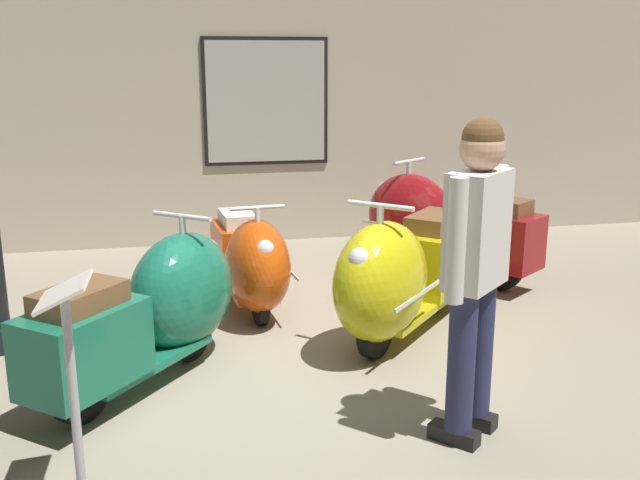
% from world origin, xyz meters
% --- Properties ---
extents(ground_plane, '(60.00, 60.00, 0.00)m').
position_xyz_m(ground_plane, '(0.00, 0.00, 0.00)').
color(ground_plane, gray).
extents(showroom_back_wall, '(18.00, 0.24, 3.48)m').
position_xyz_m(showroom_back_wall, '(0.00, 3.90, 1.74)').
color(showroom_back_wall, '#BCB29E').
rests_on(showroom_back_wall, ground).
extents(scooter_0, '(1.47, 1.66, 1.06)m').
position_xyz_m(scooter_0, '(-1.10, 0.24, 0.48)').
color(scooter_0, black).
rests_on(scooter_0, ground).
extents(scooter_1, '(0.61, 1.62, 0.97)m').
position_xyz_m(scooter_1, '(-0.35, 1.39, 0.44)').
color(scooter_1, black).
rests_on(scooter_1, ground).
extents(scooter_2, '(1.62, 1.70, 1.12)m').
position_xyz_m(scooter_2, '(0.65, 0.54, 0.51)').
color(scooter_2, black).
rests_on(scooter_2, ground).
extents(scooter_3, '(1.50, 1.78, 1.12)m').
position_xyz_m(scooter_3, '(1.53, 2.11, 0.51)').
color(scooter_3, black).
rests_on(scooter_3, ground).
extents(visitor_0, '(0.47, 0.45, 1.78)m').
position_xyz_m(visitor_0, '(0.62, -0.89, 1.03)').
color(visitor_0, black).
rests_on(visitor_0, ground).
extents(info_stanchion, '(0.28, 0.32, 1.13)m').
position_xyz_m(info_stanchion, '(-1.44, -1.13, 0.47)').
color(info_stanchion, '#333338').
rests_on(info_stanchion, ground).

